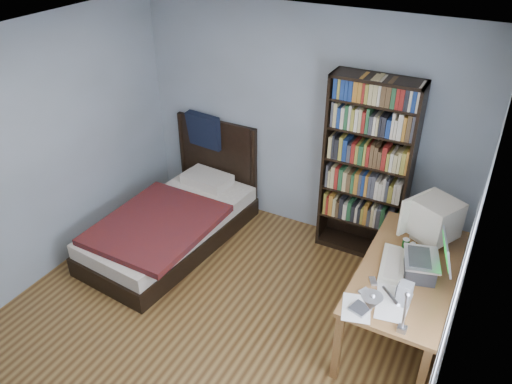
# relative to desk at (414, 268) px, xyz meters

# --- Properties ---
(room) EXTENTS (4.20, 4.24, 2.50)m
(room) POSITION_rel_desk_xyz_m (-1.48, -1.35, 0.84)
(room) COLOR #513317
(room) RESTS_ON ground
(desk) EXTENTS (0.75, 1.55, 0.73)m
(desk) POSITION_rel_desk_xyz_m (0.00, 0.00, 0.00)
(desk) COLOR brown
(desk) RESTS_ON floor
(crt_monitor) EXTENTS (0.51, 0.47, 0.43)m
(crt_monitor) POSITION_rel_desk_xyz_m (0.06, 0.04, 0.56)
(crt_monitor) COLOR beige
(crt_monitor) RESTS_ON desk
(laptop) EXTENTS (0.43, 0.41, 0.43)m
(laptop) POSITION_rel_desk_xyz_m (0.11, -0.47, 0.43)
(laptop) COLOR #2D2D30
(laptop) RESTS_ON desk
(desk_lamp) EXTENTS (0.25, 0.56, 0.66)m
(desk_lamp) POSITION_rel_desk_xyz_m (-0.01, -1.53, 0.85)
(desk_lamp) COLOR #99999E
(desk_lamp) RESTS_ON desk
(keyboard) EXTENTS (0.27, 0.52, 0.05)m
(keyboard) POSITION_rel_desk_xyz_m (-0.13, -0.45, 0.33)
(keyboard) COLOR beige
(keyboard) RESTS_ON desk
(speaker) EXTENTS (0.11, 0.11, 0.20)m
(speaker) POSITION_rel_desk_xyz_m (0.06, -0.86, 0.41)
(speaker) COLOR gray
(speaker) RESTS_ON desk
(soda_can) EXTENTS (0.06, 0.06, 0.11)m
(soda_can) POSITION_rel_desk_xyz_m (-0.09, -0.19, 0.37)
(soda_can) COLOR #073A16
(soda_can) RESTS_ON desk
(mouse) EXTENTS (0.06, 0.10, 0.03)m
(mouse) POSITION_rel_desk_xyz_m (-0.04, -0.11, 0.33)
(mouse) COLOR silver
(mouse) RESTS_ON desk
(phone_silver) EXTENTS (0.09, 0.11, 0.02)m
(phone_silver) POSITION_rel_desk_xyz_m (-0.21, -0.73, 0.33)
(phone_silver) COLOR silver
(phone_silver) RESTS_ON desk
(phone_grey) EXTENTS (0.08, 0.10, 0.02)m
(phone_grey) POSITION_rel_desk_xyz_m (-0.24, -0.87, 0.33)
(phone_grey) COLOR gray
(phone_grey) RESTS_ON desk
(external_drive) EXTENTS (0.16, 0.16, 0.03)m
(external_drive) POSITION_rel_desk_xyz_m (-0.21, -1.08, 0.33)
(external_drive) COLOR gray
(external_drive) RESTS_ON desk
(bookshelf) EXTENTS (0.88, 0.30, 1.95)m
(bookshelf) POSITION_rel_desk_xyz_m (-0.71, 0.59, 0.57)
(bookshelf) COLOR black
(bookshelf) RESTS_ON floor
(bed) EXTENTS (1.18, 2.13, 1.16)m
(bed) POSITION_rel_desk_xyz_m (-2.58, -0.21, -0.16)
(bed) COLOR black
(bed) RESTS_ON floor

